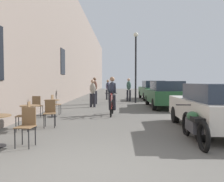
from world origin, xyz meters
TOP-DOWN VIEW (x-y plane):
  - ground_plane at (0.00, 0.00)m, footprint 88.00×88.00m
  - building_facade_left at (-3.45, 14.00)m, footprint 0.54×68.00m
  - cafe_chair_near_toward_street at (-1.61, 1.63)m, footprint 0.41×0.41m
  - cafe_table_mid at (-2.36, 3.74)m, footprint 0.64×0.64m
  - cafe_chair_mid_toward_street at (-1.74, 3.81)m, footprint 0.44×0.44m
  - cafe_chair_mid_toward_wall at (-2.29, 3.19)m, footprint 0.44×0.44m
  - cafe_table_far at (-2.30, 5.93)m, footprint 0.64×0.64m
  - cafe_chair_far_toward_street at (-2.90, 5.85)m, footprint 0.40×0.40m
  - cafe_chair_far_toward_wall at (-2.37, 6.60)m, footprint 0.38×0.38m
  - cyclist_on_bicycle at (0.22, 6.60)m, footprint 0.52×1.76m
  - pedestrian_near at (-0.99, 9.61)m, footprint 0.36×0.26m
  - pedestrian_mid at (-1.06, 11.42)m, footprint 0.38×0.30m
  - pedestrian_far at (1.30, 13.58)m, footprint 0.38×0.30m
  - pedestrian_furthest at (-0.35, 15.15)m, footprint 0.36×0.26m
  - street_lamp at (1.72, 12.31)m, footprint 0.32×0.32m
  - parked_car_nearest at (3.33, 3.31)m, footprint 1.73×4.04m
  - parked_car_second at (3.17, 9.51)m, footprint 1.82×4.27m
  - parked_car_third at (3.34, 15.40)m, footprint 1.92×4.41m
  - parked_motorcycle at (2.37, 2.09)m, footprint 0.62×2.15m

SIDE VIEW (x-z plane):
  - ground_plane at x=0.00m, z-range 0.00..0.00m
  - parked_motorcycle at x=2.37m, z-range -0.05..0.86m
  - cafe_chair_near_toward_street at x=-1.61m, z-range 0.07..0.96m
  - cafe_chair_mid_toward_street at x=-1.74m, z-range 0.07..0.96m
  - cafe_chair_mid_toward_wall at x=-2.29m, z-range 0.07..0.96m
  - cafe_chair_far_toward_street at x=-2.90m, z-range 0.07..0.96m
  - cafe_chair_far_toward_wall at x=-2.37m, z-range 0.07..0.96m
  - cafe_table_mid at x=-2.36m, z-range 0.16..0.88m
  - cafe_table_far at x=-2.30m, z-range 0.16..0.88m
  - parked_car_nearest at x=3.33m, z-range 0.03..1.46m
  - parked_car_second at x=3.17m, z-range 0.03..1.55m
  - parked_car_third at x=3.34m, z-range 0.03..1.59m
  - cyclist_on_bicycle at x=0.22m, z-range -0.06..1.68m
  - pedestrian_near at x=-0.99m, z-range 0.10..1.72m
  - pedestrian_furthest at x=-0.35m, z-range 0.10..1.75m
  - pedestrian_far at x=1.30m, z-range 0.11..1.85m
  - pedestrian_mid at x=-1.06m, z-range 0.11..1.88m
  - street_lamp at x=1.72m, z-range 0.66..5.56m
  - building_facade_left at x=-3.45m, z-range 0.00..8.97m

